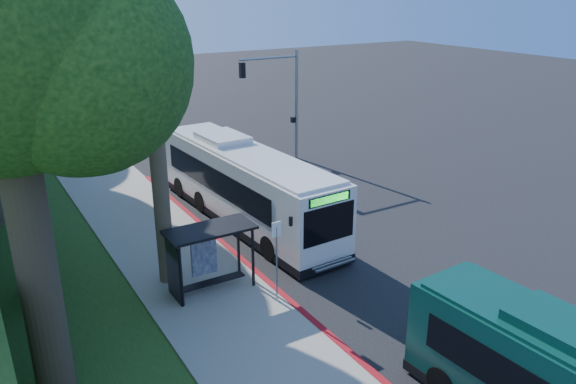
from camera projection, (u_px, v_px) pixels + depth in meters
ground at (322, 225)px, 26.73m from camera, size 140.00×140.00×0.00m
sidewalk at (176, 260)px, 23.15m from camera, size 4.50×70.00×0.12m
red_curb at (273, 287)px, 21.06m from camera, size 0.25×30.00×0.13m
grass_verge at (11, 247)px, 24.40m from camera, size 8.00×70.00×0.06m
bus_shelter at (203, 247)px, 20.28m from camera, size 3.20×1.51×2.55m
stop_sign_pole at (277, 251)px, 19.37m from camera, size 0.35×0.06×3.17m
traffic_signal_pole at (283, 93)px, 35.06m from camera, size 4.10×0.30×7.00m
tree_6 at (1, 34)px, 12.26m from camera, size 7.56×7.20×13.74m
white_bus at (244, 184)px, 26.61m from camera, size 3.37×13.02×3.85m
pickup at (273, 180)px, 30.77m from camera, size 3.06×5.19×1.36m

